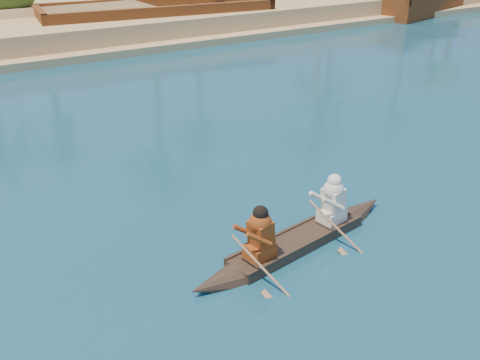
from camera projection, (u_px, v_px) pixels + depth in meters
shrub_cluster at (67, 7)px, 32.45m from camera, size 100.00×6.00×2.40m
canoe at (298, 234)px, 10.82m from camera, size 5.40×1.49×1.48m
barge_mid at (158, 21)px, 30.53m from camera, size 13.35×5.81×2.15m
barge_right at (423, 3)px, 38.13m from camera, size 11.20×5.92×1.78m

